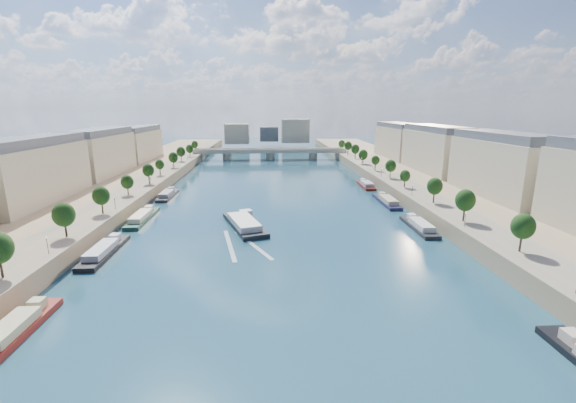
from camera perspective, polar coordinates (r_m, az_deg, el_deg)
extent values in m
plane|color=#0D2B3D|center=(159.63, -2.15, 0.13)|extent=(700.00, 700.00, 0.00)
cube|color=#9E8460|center=(173.55, -26.67, 0.61)|extent=(44.00, 520.00, 5.00)
cube|color=#9E8460|center=(175.64, 22.04, 1.22)|extent=(44.00, 520.00, 5.00)
cube|color=gray|center=(167.60, -22.06, 1.55)|extent=(14.00, 520.00, 0.10)
cube|color=gray|center=(169.31, 17.51, 2.03)|extent=(14.00, 520.00, 0.10)
cylinder|color=#382B1E|center=(95.06, -36.80, -7.89)|extent=(0.50, 0.50, 3.82)
cylinder|color=#382B1E|center=(114.56, -30.33, -3.69)|extent=(0.50, 0.50, 3.82)
ellipsoid|color=black|center=(113.65, -30.54, -1.95)|extent=(4.80, 4.80, 5.52)
cylinder|color=#382B1E|center=(135.51, -25.83, -0.71)|extent=(0.50, 0.50, 3.82)
ellipsoid|color=black|center=(134.75, -25.99, 0.77)|extent=(4.80, 4.80, 5.52)
cylinder|color=#382B1E|center=(157.33, -22.57, 1.45)|extent=(0.50, 0.50, 3.82)
ellipsoid|color=black|center=(156.68, -22.69, 2.74)|extent=(4.80, 4.80, 5.52)
cylinder|color=#382B1E|center=(179.72, -20.10, 3.09)|extent=(0.50, 0.50, 3.82)
ellipsoid|color=black|center=(179.14, -20.20, 4.21)|extent=(4.80, 4.80, 5.52)
cylinder|color=#382B1E|center=(202.47, -18.18, 4.35)|extent=(0.50, 0.50, 3.82)
ellipsoid|color=black|center=(201.96, -18.26, 5.35)|extent=(4.80, 4.80, 5.52)
cylinder|color=#382B1E|center=(225.48, -16.65, 5.35)|extent=(0.50, 0.50, 3.82)
ellipsoid|color=black|center=(225.02, -16.71, 6.26)|extent=(4.80, 4.80, 5.52)
cylinder|color=#382B1E|center=(248.68, -15.40, 6.17)|extent=(0.50, 0.50, 3.82)
ellipsoid|color=black|center=(248.26, -15.45, 6.99)|extent=(4.80, 4.80, 5.52)
cylinder|color=#382B1E|center=(272.01, -14.36, 6.84)|extent=(0.50, 0.50, 3.82)
ellipsoid|color=black|center=(271.63, -14.40, 7.59)|extent=(4.80, 4.80, 5.52)
cylinder|color=#382B1E|center=(295.46, -13.48, 7.40)|extent=(0.50, 0.50, 3.82)
ellipsoid|color=black|center=(295.11, -13.52, 8.10)|extent=(4.80, 4.80, 5.52)
cylinder|color=#382B1E|center=(104.06, 30.76, -5.36)|extent=(0.50, 0.50, 3.82)
ellipsoid|color=black|center=(103.07, 31.00, -3.46)|extent=(4.80, 4.80, 5.52)
cylinder|color=#382B1E|center=(123.70, 24.70, -1.87)|extent=(0.50, 0.50, 3.82)
ellipsoid|color=black|center=(122.86, 24.87, -0.25)|extent=(4.80, 4.80, 5.52)
cylinder|color=#382B1E|center=(144.65, 20.37, 0.65)|extent=(0.50, 0.50, 3.82)
ellipsoid|color=black|center=(143.94, 20.49, 2.04)|extent=(4.80, 4.80, 5.52)
cylinder|color=#382B1E|center=(166.43, 17.15, 2.52)|extent=(0.50, 0.50, 3.82)
ellipsoid|color=black|center=(165.81, 17.24, 3.74)|extent=(4.80, 4.80, 5.52)
cylinder|color=#382B1E|center=(188.75, 14.68, 3.95)|extent=(0.50, 0.50, 3.82)
ellipsoid|color=black|center=(188.20, 14.74, 5.03)|extent=(4.80, 4.80, 5.52)
cylinder|color=#382B1E|center=(211.44, 12.72, 5.07)|extent=(0.50, 0.50, 3.82)
ellipsoid|color=black|center=(210.95, 12.78, 6.03)|extent=(4.80, 4.80, 5.52)
cylinder|color=#382B1E|center=(234.39, 11.15, 5.96)|extent=(0.50, 0.50, 3.82)
ellipsoid|color=black|center=(233.95, 11.19, 6.84)|extent=(4.80, 4.80, 5.52)
cylinder|color=#382B1E|center=(257.53, 9.85, 6.70)|extent=(0.50, 0.50, 3.82)
ellipsoid|color=black|center=(257.13, 9.88, 7.49)|extent=(4.80, 4.80, 5.52)
cylinder|color=#382B1E|center=(280.81, 8.76, 7.31)|extent=(0.50, 0.50, 3.82)
ellipsoid|color=black|center=(280.45, 8.79, 8.04)|extent=(4.80, 4.80, 5.52)
cylinder|color=#382B1E|center=(304.21, 7.84, 7.82)|extent=(0.50, 0.50, 3.82)
ellipsoid|color=black|center=(303.87, 7.86, 8.49)|extent=(4.80, 4.80, 5.52)
cylinder|color=black|center=(103.32, -32.05, -5.60)|extent=(0.14, 0.14, 4.00)
sphere|color=#FFE5B2|center=(102.72, -32.20, -4.49)|extent=(0.36, 0.36, 0.36)
cylinder|color=black|center=(138.15, -24.26, -0.26)|extent=(0.14, 0.14, 4.00)
sphere|color=#FFE5B2|center=(137.71, -24.35, 0.59)|extent=(0.36, 0.36, 0.36)
cylinder|color=black|center=(175.21, -19.69, 2.89)|extent=(0.14, 0.14, 4.00)
sphere|color=#FFE5B2|center=(174.86, -19.75, 3.57)|extent=(0.36, 0.36, 0.36)
cylinder|color=black|center=(213.33, -16.73, 4.92)|extent=(0.14, 0.14, 4.00)
sphere|color=#FFE5B2|center=(213.04, -16.76, 5.48)|extent=(0.36, 0.36, 0.36)
cylinder|color=black|center=(252.04, -14.65, 6.33)|extent=(0.14, 0.14, 4.00)
sphere|color=#FFE5B2|center=(251.79, -14.68, 6.80)|extent=(0.36, 0.36, 0.36)
cylinder|color=black|center=(118.27, 24.74, -2.50)|extent=(0.14, 0.14, 4.00)
sphere|color=#FFE5B2|center=(117.74, 24.84, -1.52)|extent=(0.36, 0.36, 0.36)
cylinder|color=black|center=(153.62, 17.92, 1.60)|extent=(0.14, 0.14, 4.00)
sphere|color=#FFE5B2|center=(153.22, 17.98, 2.37)|extent=(0.36, 0.36, 0.36)
cylinder|color=black|center=(190.82, 13.69, 4.14)|extent=(0.14, 0.14, 4.00)
sphere|color=#FFE5B2|center=(190.49, 13.73, 4.76)|extent=(0.36, 0.36, 0.36)
cylinder|color=black|center=(228.96, 10.84, 5.82)|extent=(0.14, 0.14, 4.00)
sphere|color=#FFE5B2|center=(228.69, 10.87, 6.34)|extent=(0.36, 0.36, 0.36)
cylinder|color=black|center=(267.65, 8.80, 7.02)|extent=(0.14, 0.14, 4.00)
sphere|color=#FFE5B2|center=(267.42, 8.82, 7.46)|extent=(0.36, 0.36, 0.36)
cube|color=#C1B394|center=(162.45, -33.68, 3.46)|extent=(16.00, 52.00, 20.00)
cube|color=#474C54|center=(161.26, -34.23, 7.51)|extent=(14.72, 50.44, 3.20)
cube|color=#C1B394|center=(213.96, -25.97, 6.31)|extent=(16.00, 52.00, 20.00)
cube|color=#474C54|center=(213.06, -26.30, 9.40)|extent=(14.72, 50.44, 3.20)
cube|color=#C1B394|center=(268.14, -21.27, 7.99)|extent=(16.00, 52.00, 20.00)
cube|color=#474C54|center=(267.42, -21.48, 10.45)|extent=(14.72, 50.44, 3.20)
cube|color=#C1B394|center=(165.09, 28.99, 4.18)|extent=(16.00, 52.00, 20.00)
cube|color=#474C54|center=(163.91, 29.46, 8.17)|extent=(14.72, 50.44, 3.20)
cube|color=#C1B394|center=(215.97, 20.94, 6.85)|extent=(16.00, 52.00, 20.00)
cube|color=#474C54|center=(215.07, 21.20, 9.91)|extent=(14.72, 50.44, 3.20)
cube|color=#C1B394|center=(269.74, 15.97, 8.41)|extent=(16.00, 52.00, 20.00)
cube|color=#474C54|center=(269.03, 16.14, 10.87)|extent=(14.72, 50.44, 3.20)
cube|color=#C1B394|center=(366.93, -7.55, 9.93)|extent=(22.00, 18.00, 18.00)
cube|color=#C1B394|center=(376.77, 1.06, 10.44)|extent=(26.00, 20.00, 22.00)
cube|color=#474C54|center=(390.99, -2.82, 9.96)|extent=(18.00, 16.00, 14.00)
cube|color=#C1B79E|center=(287.97, -2.65, 7.46)|extent=(112.00, 11.00, 2.20)
cube|color=#C1B79E|center=(282.84, -2.64, 7.66)|extent=(112.00, 0.80, 0.90)
cube|color=#C1B79E|center=(292.79, -2.66, 7.86)|extent=(112.00, 0.80, 0.90)
cylinder|color=#C1B79E|center=(289.89, -9.02, 6.62)|extent=(6.40, 6.40, 5.00)
cylinder|color=#C1B79E|center=(288.40, -2.64, 6.73)|extent=(6.40, 6.40, 5.00)
cylinder|color=#C1B79E|center=(290.45, 3.73, 6.77)|extent=(6.40, 6.40, 5.00)
cube|color=#C1B79E|center=(292.60, -12.95, 6.50)|extent=(6.00, 12.00, 5.00)
cube|color=#C1B79E|center=(293.50, 7.63, 6.75)|extent=(6.00, 12.00, 5.00)
cube|color=black|center=(125.64, -6.48, -3.53)|extent=(16.49, 29.52, 2.03)
cube|color=white|center=(122.91, -6.56, -2.98)|extent=(12.03, 19.61, 1.83)
cube|color=white|center=(133.28, -6.30, -1.66)|extent=(4.91, 4.49, 1.80)
cube|color=silver|center=(109.95, -8.64, -6.36)|extent=(6.14, 25.75, 0.04)
cube|color=silver|center=(109.51, -5.28, -6.34)|extent=(12.07, 24.07, 0.04)
cube|color=maroon|center=(83.47, -35.09, -15.41)|extent=(5.00, 20.24, 1.80)
cube|color=#C1BC90|center=(81.53, -35.87, -14.86)|extent=(4.10, 11.13, 1.60)
cube|color=#C1BC90|center=(87.27, -33.16, -12.57)|extent=(2.50, 2.43, 1.80)
cube|color=black|center=(113.01, -25.48, -6.88)|extent=(5.00, 24.65, 1.80)
cube|color=silver|center=(110.75, -25.95, -6.40)|extent=(4.10, 13.56, 1.60)
cube|color=silver|center=(118.91, -24.26, -4.84)|extent=(2.50, 2.96, 1.80)
cube|color=#1A4234|center=(141.56, -20.71, -2.42)|extent=(5.00, 25.73, 1.80)
cube|color=#F5E8C3|center=(139.24, -21.02, -1.98)|extent=(4.10, 14.15, 1.60)
cube|color=#F5E8C3|center=(148.22, -19.90, -0.93)|extent=(2.50, 3.09, 1.80)
cube|color=#28282A|center=(173.94, -17.37, 0.74)|extent=(5.00, 21.95, 1.80)
cube|color=gray|center=(171.92, -17.55, 1.16)|extent=(4.10, 12.07, 1.60)
cube|color=gray|center=(179.81, -16.92, 1.77)|extent=(2.50, 2.63, 1.80)
cube|color=beige|center=(78.81, 36.53, -15.85)|extent=(2.50, 2.92, 1.80)
cube|color=black|center=(129.54, 18.81, -3.71)|extent=(5.00, 22.36, 1.80)
cube|color=silver|center=(127.48, 19.16, -3.22)|extent=(4.10, 12.30, 1.60)
cube|color=silver|center=(135.02, 17.83, -2.15)|extent=(2.50, 2.68, 1.80)
cube|color=#1B1A3A|center=(159.96, 14.42, -0.16)|extent=(5.00, 24.30, 1.80)
cube|color=#BFB38F|center=(157.77, 14.66, 0.27)|extent=(4.10, 13.37, 1.60)
cube|color=#BFB38F|center=(166.33, 13.71, 1.04)|extent=(2.50, 2.92, 1.80)
cube|color=maroon|center=(191.32, 11.46, 2.24)|extent=(5.00, 20.14, 1.80)
cube|color=#A6ABB2|center=(189.47, 11.61, 2.64)|extent=(4.10, 11.08, 1.60)
cube|color=#A6ABB2|center=(196.73, 11.05, 3.10)|extent=(2.50, 2.42, 1.80)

